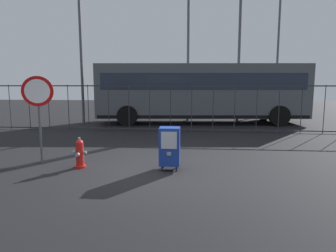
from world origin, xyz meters
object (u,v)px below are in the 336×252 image
(newspaper_box_primary, at_px, (170,146))
(street_light_far_left, at_px, (278,41))
(fire_hydrant, at_px, (80,153))
(stop_sign, at_px, (38,101))
(street_light_near_right, at_px, (240,36))
(bus_near, at_px, (201,90))
(street_light_near_left, at_px, (188,30))
(street_light_far_right, at_px, (81,49))

(newspaper_box_primary, height_order, street_light_far_left, street_light_far_left)
(fire_hydrant, bearing_deg, stop_sign, 164.08)
(street_light_near_right, bearing_deg, stop_sign, -125.20)
(newspaper_box_primary, bearing_deg, bus_near, 84.01)
(street_light_near_left, bearing_deg, newspaper_box_primary, -91.27)
(stop_sign, distance_m, bus_near, 9.43)
(newspaper_box_primary, distance_m, street_light_near_left, 10.62)
(street_light_far_left, bearing_deg, newspaper_box_primary, -113.46)
(street_light_near_right, xyz_separation_m, street_light_far_left, (3.27, 4.98, 0.40))
(fire_hydrant, relative_size, street_light_far_left, 0.09)
(fire_hydrant, relative_size, street_light_far_right, 0.11)
(bus_near, xyz_separation_m, street_light_near_right, (1.94, 0.41, 2.77))
(stop_sign, xyz_separation_m, street_light_near_left, (3.57, 9.36, 3.32))
(fire_hydrant, distance_m, street_light_far_left, 17.01)
(fire_hydrant, distance_m, street_light_near_right, 11.24)
(street_light_near_left, bearing_deg, street_light_near_right, -11.75)
(fire_hydrant, bearing_deg, street_light_far_right, 110.11)
(fire_hydrant, xyz_separation_m, street_light_near_right, (5.06, 9.14, 4.13))
(street_light_near_left, xyz_separation_m, street_light_far_right, (-5.46, -1.39, -1.13))
(street_light_near_right, bearing_deg, fire_hydrant, -118.97)
(street_light_near_left, bearing_deg, bus_near, -53.73)
(newspaper_box_primary, xyz_separation_m, street_light_far_right, (-5.24, 8.30, 3.23))
(fire_hydrant, relative_size, street_light_near_right, 0.10)
(newspaper_box_primary, bearing_deg, street_light_far_right, 122.27)
(street_light_near_right, bearing_deg, street_light_far_left, 56.72)
(street_light_near_right, height_order, street_light_far_left, street_light_far_left)
(street_light_near_right, bearing_deg, bus_near, -168.20)
(bus_near, distance_m, street_light_far_right, 6.52)
(newspaper_box_primary, bearing_deg, street_light_near_left, 88.73)
(newspaper_box_primary, relative_size, street_light_far_right, 0.16)
(street_light_near_left, xyz_separation_m, street_light_far_left, (5.91, 4.43, -0.04))
(street_light_far_left, height_order, street_light_far_right, street_light_far_left)
(stop_sign, height_order, street_light_far_left, street_light_far_left)
(newspaper_box_primary, distance_m, street_light_far_left, 15.99)
(stop_sign, bearing_deg, street_light_near_right, 54.80)
(newspaper_box_primary, relative_size, street_light_near_right, 0.13)
(street_light_near_right, relative_size, street_light_far_left, 0.91)
(street_light_far_left, bearing_deg, bus_near, -134.05)
(newspaper_box_primary, xyz_separation_m, street_light_far_left, (6.13, 14.12, 4.31))
(stop_sign, xyz_separation_m, street_light_far_right, (-1.89, 7.98, 2.20))
(stop_sign, height_order, street_light_near_right, street_light_near_right)
(fire_hydrant, xyz_separation_m, bus_near, (3.12, 8.74, 1.36))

